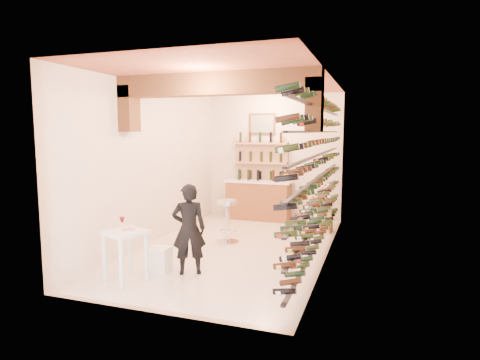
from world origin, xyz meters
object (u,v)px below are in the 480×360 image
(crate_lower, at_px, (321,225))
(wine_rack, at_px, (316,171))
(tasting_table, at_px, (125,240))
(back_counter, at_px, (258,199))
(chrome_barstool, at_px, (228,218))
(person, at_px, (189,229))
(white_stool, at_px, (159,260))

(crate_lower, bearing_deg, wine_rack, -86.03)
(wine_rack, relative_size, crate_lower, 11.83)
(tasting_table, bearing_deg, wine_rack, 62.84)
(wine_rack, bearing_deg, back_counter, 124.66)
(back_counter, height_order, chrome_barstool, back_counter)
(person, distance_m, crate_lower, 3.87)
(chrome_barstool, bearing_deg, person, -88.57)
(back_counter, xyz_separation_m, tasting_table, (-0.67, -4.83, 0.11))
(white_stool, distance_m, chrome_barstool, 2.04)
(wine_rack, height_order, tasting_table, wine_rack)
(wine_rack, relative_size, back_counter, 3.35)
(wine_rack, bearing_deg, crate_lower, 93.97)
(back_counter, bearing_deg, crate_lower, -24.13)
(wine_rack, distance_m, chrome_barstool, 2.09)
(back_counter, relative_size, crate_lower, 3.53)
(tasting_table, bearing_deg, white_stool, 82.33)
(tasting_table, distance_m, chrome_barstool, 2.58)
(wine_rack, height_order, chrome_barstool, wine_rack)
(back_counter, relative_size, white_stool, 4.17)
(person, height_order, chrome_barstool, person)
(back_counter, bearing_deg, chrome_barstool, -89.02)
(tasting_table, xyz_separation_m, white_stool, (0.28, 0.50, -0.44))
(tasting_table, height_order, white_stool, tasting_table)
(wine_rack, height_order, person, wine_rack)
(wine_rack, xyz_separation_m, white_stool, (-2.22, -1.69, -1.34))
(back_counter, height_order, white_stool, back_counter)
(person, relative_size, crate_lower, 3.01)
(back_counter, xyz_separation_m, white_stool, (-0.39, -4.34, -0.33))
(tasting_table, bearing_deg, chrome_barstool, 95.64)
(tasting_table, xyz_separation_m, crate_lower, (2.37, 4.07, -0.50))
(white_stool, xyz_separation_m, person, (0.48, 0.11, 0.52))
(chrome_barstool, bearing_deg, crate_lower, 43.97)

